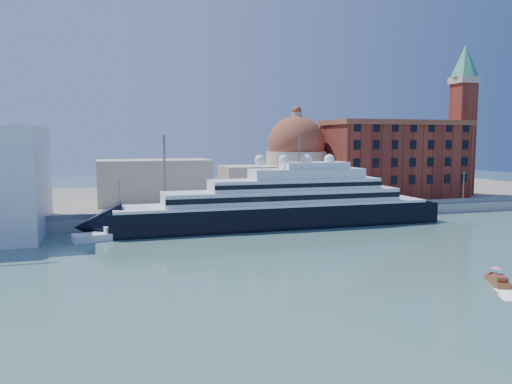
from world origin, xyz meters
name	(u,v)px	position (x,y,z in m)	size (l,w,h in m)	color
ground	(301,249)	(0.00, 0.00, 0.00)	(400.00, 400.00, 0.00)	#386260
quay	(248,215)	(0.00, 34.00, 1.25)	(180.00, 10.00, 2.50)	gray
land	(213,198)	(0.00, 75.00, 1.00)	(260.00, 72.00, 2.00)	slate
quay_fence	(253,210)	(0.00, 29.50, 3.10)	(180.00, 0.10, 1.20)	slate
superyacht	(266,209)	(1.07, 23.00, 4.19)	(81.29, 11.27, 24.29)	black
service_barge	(106,236)	(-33.18, 19.21, 0.77)	(12.52, 6.55, 2.68)	white
water_taxi	(498,280)	(17.07, -28.09, 0.60)	(3.82, 5.54, 2.51)	maroon
warehouse	(395,158)	(52.00, 52.00, 13.79)	(43.00, 19.00, 23.25)	maroon
campanile	(463,110)	(76.00, 52.00, 28.76)	(8.40, 8.40, 47.00)	maroon
church	(246,169)	(6.39, 57.72, 10.91)	(66.00, 18.00, 25.50)	beige
lamp_posts	(197,182)	(-12.67, 32.27, 9.84)	(120.80, 2.40, 18.00)	slate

